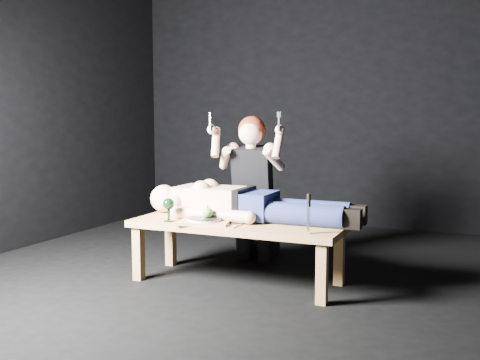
% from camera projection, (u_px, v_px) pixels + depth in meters
% --- Properties ---
extents(ground, '(5.00, 5.00, 0.00)m').
position_uv_depth(ground, '(266.00, 284.00, 4.05)').
color(ground, black).
rests_on(ground, ground).
extents(back_wall, '(5.00, 0.00, 5.00)m').
position_uv_depth(back_wall, '(347.00, 91.00, 6.17)').
color(back_wall, black).
rests_on(back_wall, ground).
extents(table, '(1.55, 0.59, 0.45)m').
position_uv_depth(table, '(237.00, 252.00, 4.07)').
color(table, '#AC7B42').
rests_on(table, ground).
extents(lying_man, '(1.64, 0.50, 0.28)m').
position_uv_depth(lying_man, '(251.00, 201.00, 4.14)').
color(lying_man, '#DFA88A').
rests_on(lying_man, table).
extents(kneeling_woman, '(0.75, 0.82, 1.25)m').
position_uv_depth(kneeling_woman, '(255.00, 188.00, 4.63)').
color(kneeling_woman, black).
rests_on(kneeling_woman, ground).
extents(serving_tray, '(0.40, 0.33, 0.02)m').
position_uv_depth(serving_tray, '(205.00, 222.00, 3.98)').
color(serving_tray, tan).
rests_on(serving_tray, table).
extents(plate, '(0.28, 0.28, 0.02)m').
position_uv_depth(plate, '(205.00, 219.00, 3.98)').
color(plate, white).
rests_on(plate, serving_tray).
extents(apple, '(0.08, 0.08, 0.08)m').
position_uv_depth(apple, '(208.00, 213.00, 3.98)').
color(apple, '#4F8E2A').
rests_on(apple, plate).
extents(goblet, '(0.08, 0.08, 0.17)m').
position_uv_depth(goblet, '(169.00, 210.00, 4.05)').
color(goblet, black).
rests_on(goblet, table).
extents(fork_flat, '(0.08, 0.16, 0.01)m').
position_uv_depth(fork_flat, '(189.00, 222.00, 4.04)').
color(fork_flat, '#B2B2B7').
rests_on(fork_flat, table).
extents(knife_flat, '(0.02, 0.16, 0.01)m').
position_uv_depth(knife_flat, '(237.00, 226.00, 3.87)').
color(knife_flat, '#B2B2B7').
rests_on(knife_flat, table).
extents(spoon_flat, '(0.13, 0.12, 0.01)m').
position_uv_depth(spoon_flat, '(234.00, 224.00, 3.93)').
color(spoon_flat, '#B2B2B7').
rests_on(spoon_flat, table).
extents(carving_knife, '(0.03, 0.04, 0.26)m').
position_uv_depth(carving_knife, '(309.00, 214.00, 3.62)').
color(carving_knife, '#B2B2B7').
rests_on(carving_knife, table).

